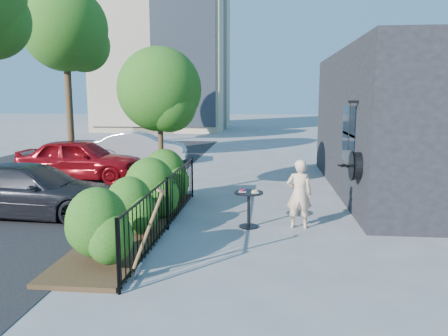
# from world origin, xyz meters

# --- Properties ---
(ground) EXTENTS (120.00, 120.00, 0.00)m
(ground) POSITION_xyz_m (0.00, 0.00, 0.00)
(ground) COLOR gray
(ground) RESTS_ON ground
(shop_building) EXTENTS (6.22, 9.00, 4.00)m
(shop_building) POSITION_xyz_m (5.50, 4.50, 2.00)
(shop_building) COLOR black
(shop_building) RESTS_ON ground
(fence) EXTENTS (0.05, 6.05, 1.10)m
(fence) POSITION_xyz_m (-1.50, 0.00, 0.56)
(fence) COLOR black
(fence) RESTS_ON ground
(planting_bed) EXTENTS (1.30, 6.00, 0.08)m
(planting_bed) POSITION_xyz_m (-2.20, 0.00, 0.04)
(planting_bed) COLOR #382616
(planting_bed) RESTS_ON ground
(shrubs) EXTENTS (1.10, 5.60, 1.24)m
(shrubs) POSITION_xyz_m (-2.10, 0.10, 0.70)
(shrubs) COLOR #1A5012
(shrubs) RESTS_ON ground
(patio_tree) EXTENTS (2.20, 2.20, 3.94)m
(patio_tree) POSITION_xyz_m (-2.24, 2.76, 2.76)
(patio_tree) COLOR #3F2B19
(patio_tree) RESTS_ON ground
(street) EXTENTS (9.00, 30.00, 0.01)m
(street) POSITION_xyz_m (-7.00, 3.00, 0.00)
(street) COLOR black
(street) RESTS_ON ground
(street_tree_far) EXTENTS (4.40, 4.40, 8.28)m
(street_tree_far) POSITION_xyz_m (-9.94, 13.96, 5.92)
(street_tree_far) COLOR #3F2B19
(street_tree_far) RESTS_ON ground
(cafe_table) EXTENTS (0.60, 0.60, 0.81)m
(cafe_table) POSITION_xyz_m (0.15, 0.34, 0.52)
(cafe_table) COLOR black
(cafe_table) RESTS_ON ground
(woman) EXTENTS (0.54, 0.37, 1.44)m
(woman) POSITION_xyz_m (1.19, 0.40, 0.72)
(woman) COLOR beige
(woman) RESTS_ON ground
(shovel) EXTENTS (0.52, 0.19, 1.43)m
(shovel) POSITION_xyz_m (-1.26, -2.46, 0.63)
(shovel) COLOR brown
(shovel) RESTS_ON ground
(car_red) EXTENTS (4.05, 1.69, 1.37)m
(car_red) POSITION_xyz_m (-5.57, 5.11, 0.68)
(car_red) COLOR maroon
(car_red) RESTS_ON ground
(car_silver) EXTENTS (3.99, 1.82, 1.27)m
(car_silver) POSITION_xyz_m (-4.74, 9.09, 0.63)
(car_silver) COLOR #B8B8BE
(car_silver) RESTS_ON ground
(car_darkgrey) EXTENTS (4.13, 1.75, 1.19)m
(car_darkgrey) POSITION_xyz_m (-4.81, 0.76, 0.59)
(car_darkgrey) COLOR black
(car_darkgrey) RESTS_ON ground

